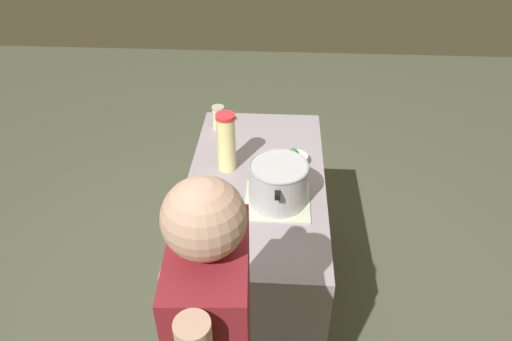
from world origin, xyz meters
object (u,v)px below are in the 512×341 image
Objects in this scene: cooking_pot at (278,183)px; lemonade_pitcher at (226,142)px; mason_jar at (218,117)px; broccoli_bowl_front at (216,224)px; broccoli_bowl_center at (295,159)px.

lemonade_pitcher is at bearing -134.23° from cooking_pot.
mason_jar reaches higher than broccoli_bowl_front.
cooking_pot is 0.33m from broccoli_bowl_center.
broccoli_bowl_front is (0.45, 0.00, -0.12)m from lemonade_pitcher.
lemonade_pitcher is 0.37m from broccoli_bowl_center.
broccoli_bowl_front is at bearing 6.45° from mason_jar.
broccoli_bowl_front is at bearing 0.43° from lemonade_pitcher.
broccoli_bowl_front is at bearing -33.38° from broccoli_bowl_center.
lemonade_pitcher reaches higher than broccoli_bowl_center.
lemonade_pitcher reaches higher than mason_jar.
cooking_pot is 1.11× the size of lemonade_pitcher.
mason_jar is at bearing -173.55° from broccoli_bowl_front.
cooking_pot is 3.02× the size of broccoli_bowl_front.
cooking_pot reaches higher than broccoli_bowl_center.
cooking_pot is 2.51× the size of mason_jar.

